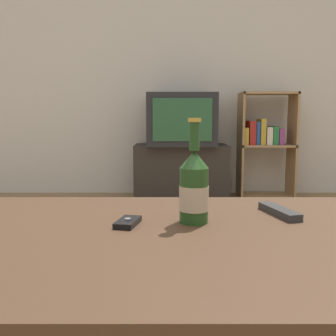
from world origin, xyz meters
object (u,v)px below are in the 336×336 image
at_px(television, 179,119).
at_px(cell_phone, 126,222).
at_px(tv_stand, 179,172).
at_px(bookshelf, 263,141).
at_px(beer_bottle, 192,187).
at_px(remote_control, 277,211).

xyz_separation_m(television, cell_phone, (-0.22, -2.67, -0.23)).
bearing_deg(cell_phone, tv_stand, 97.83).
height_order(bookshelf, beer_bottle, bookshelf).
xyz_separation_m(tv_stand, bookshelf, (0.79, 0.07, 0.28)).
bearing_deg(cell_phone, bookshelf, 82.37).
bearing_deg(beer_bottle, tv_stand, 88.79).
bearing_deg(bookshelf, television, -174.91).
bearing_deg(bookshelf, beer_bottle, -107.23).
relative_size(tv_stand, bookshelf, 0.87).
bearing_deg(beer_bottle, cell_phone, -171.16).
bearing_deg(television, remote_control, -85.93).
relative_size(television, beer_bottle, 2.32).
distance_m(bookshelf, cell_phone, 2.92).
distance_m(tv_stand, bookshelf, 0.84).
xyz_separation_m(television, beer_bottle, (-0.06, -2.65, -0.15)).
distance_m(tv_stand, remote_control, 2.60).
bearing_deg(remote_control, television, 79.39).
relative_size(bookshelf, beer_bottle, 3.72).
relative_size(beer_bottle, cell_phone, 2.64).
xyz_separation_m(bookshelf, beer_bottle, (-0.84, -2.72, 0.06)).
bearing_deg(tv_stand, bookshelf, 4.81).
distance_m(tv_stand, beer_bottle, 2.67).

